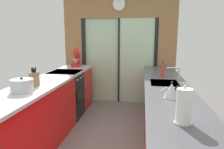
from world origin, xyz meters
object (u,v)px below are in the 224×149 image
kettle (172,90)px  paper_towel_roll (184,107)px  knife_block (34,79)px  stock_pot (22,86)px  soap_bottle (162,71)px  stand_mixer (76,59)px  oven_range (66,95)px

kettle → paper_towel_roll: 0.70m
knife_block → paper_towel_roll: (1.78, -0.96, 0.04)m
stock_pot → soap_bottle: soap_bottle is taller
stock_pot → paper_towel_roll: bearing=-20.6°
soap_bottle → stock_pot: bearing=-146.4°
stand_mixer → kettle: stand_mixer is taller
oven_range → stand_mixer: bearing=88.3°
soap_bottle → stand_mixer: bearing=152.4°
kettle → soap_bottle: size_ratio=0.98×
stand_mixer → oven_range: bearing=-91.7°
oven_range → stand_mixer: stand_mixer is taller
knife_block → kettle: (1.78, -0.27, -0.02)m
soap_bottle → paper_towel_roll: bearing=-90.0°
stand_mixer → soap_bottle: (1.78, -0.93, -0.05)m
kettle → knife_block: bearing=171.4°
soap_bottle → paper_towel_roll: 1.85m
knife_block → paper_towel_roll: size_ratio=0.85×
kettle → stock_pot: bearing=-179.2°
oven_range → soap_bottle: 1.91m
soap_bottle → oven_range: bearing=170.7°
oven_range → paper_towel_roll: size_ratio=2.95×
stock_pot → paper_towel_roll: size_ratio=0.88×
stock_pot → kettle: 1.78m
stock_pot → kettle: size_ratio=1.07×
knife_block → soap_bottle: size_ratio=1.01×
oven_range → stand_mixer: (0.02, 0.64, 0.63)m
stand_mixer → paper_towel_roll: stand_mixer is taller
knife_block → stand_mixer: size_ratio=0.63×
stand_mixer → kettle: bearing=-49.5°
kettle → paper_towel_roll: paper_towel_roll is taller
stand_mixer → paper_towel_roll: bearing=-57.4°
oven_range → knife_block: (0.02, -1.18, 0.56)m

